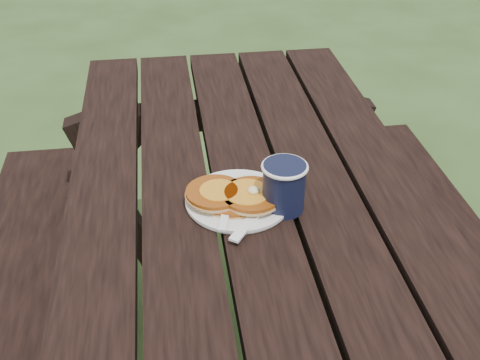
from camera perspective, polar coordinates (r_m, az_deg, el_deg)
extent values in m
cube|color=black|center=(1.15, 1.98, -5.95)|extent=(0.75, 1.80, 0.04)
cylinder|color=white|center=(1.21, -0.18, -1.95)|extent=(0.27, 0.27, 0.01)
cylinder|color=#9A4911|center=(1.20, -0.67, -1.83)|extent=(0.12, 0.12, 0.01)
cylinder|color=#9A4911|center=(1.20, -2.38, -1.22)|extent=(0.12, 0.12, 0.01)
cylinder|color=#9A4911|center=(1.19, 1.12, -1.44)|extent=(0.12, 0.12, 0.01)
cylinder|color=orange|center=(1.19, 0.67, -1.13)|extent=(0.09, 0.09, 0.00)
ellipsoid|color=#F4E59E|center=(1.18, 1.30, -0.98)|extent=(0.02, 0.02, 0.01)
cube|color=white|center=(1.16, 1.43, -3.30)|extent=(0.12, 0.16, 0.00)
cylinder|color=black|center=(1.18, 4.18, -0.66)|extent=(0.08, 0.08, 0.10)
torus|color=white|center=(1.15, 4.27, 1.26)|extent=(0.09, 0.09, 0.01)
cylinder|color=black|center=(1.15, 4.27, 1.18)|extent=(0.07, 0.07, 0.01)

